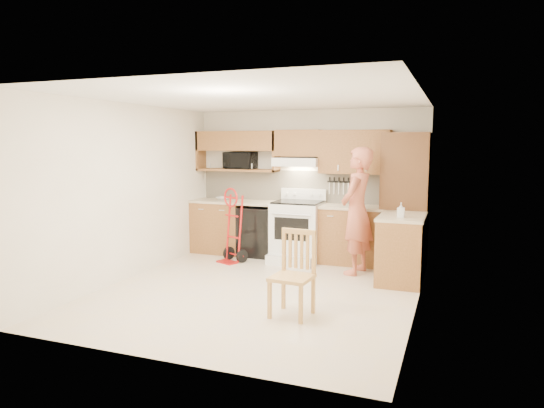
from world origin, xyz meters
The scene contains 28 objects.
floor centered at (0.00, 0.00, -0.01)m, with size 4.00×4.50×0.02m, color beige.
ceiling centered at (0.00, 0.00, 2.51)m, with size 4.00×4.50×0.02m, color white.
wall_back centered at (0.00, 2.26, 1.25)m, with size 4.00×0.02×2.50m, color white.
wall_front centered at (0.00, -2.26, 1.25)m, with size 4.00×0.02×2.50m, color white.
wall_left centered at (-2.01, 0.00, 1.25)m, with size 0.02×4.50×2.50m, color white.
wall_right centered at (2.01, 0.00, 1.25)m, with size 0.02×4.50×2.50m, color white.
backsplash centered at (0.00, 2.23, 1.20)m, with size 3.92×0.03×0.55m, color beige.
lower_cab_left centered at (-1.55, 1.95, 0.45)m, with size 0.90×0.60×0.90m, color #985E36.
dishwasher centered at (-0.80, 1.95, 0.42)m, with size 0.60×0.60×0.85m, color black.
lower_cab_right centered at (0.83, 1.95, 0.45)m, with size 1.14×0.60×0.90m, color #985E36.
countertop_left centered at (-1.25, 1.95, 0.92)m, with size 1.50×0.63×0.04m, color #BEAA8E.
countertop_right centered at (0.83, 1.95, 0.92)m, with size 1.14×0.63×0.04m, color #BEAA8E.
cab_return_right centered at (1.70, 1.15, 0.45)m, with size 0.60×1.00×0.90m, color #985E36.
countertop_return centered at (1.70, 1.15, 0.92)m, with size 0.63×1.00×0.04m, color #BEAA8E.
pantry_tall centered at (1.65, 1.95, 1.05)m, with size 0.70×0.60×2.10m, color brown.
upper_cab_left centered at (-1.25, 2.08, 1.98)m, with size 1.50×0.33×0.34m, color #985E36.
upper_shelf_mw centered at (-1.25, 2.08, 1.47)m, with size 1.50×0.33×0.04m, color #985E36.
upper_cab_center centered at (-0.12, 2.08, 1.94)m, with size 0.76×0.33×0.44m, color #985E36.
upper_cab_right centered at (0.83, 2.08, 1.80)m, with size 1.14×0.33×0.70m, color #985E36.
range_hood centered at (-0.12, 2.02, 1.63)m, with size 0.76×0.46×0.14m, color white.
knife_strip centered at (0.55, 2.21, 1.24)m, with size 0.40×0.05×0.29m, color black, non-canonical shape.
microwave centered at (-1.19, 2.08, 1.64)m, with size 0.54×0.36×0.30m, color black.
range centered at (-0.05, 1.80, 0.58)m, with size 0.79×1.04×1.17m, color white, non-canonical shape.
person centered at (1.02, 1.35, 0.94)m, with size 0.69×0.45×1.88m, color #C26249.
hand_truck centered at (-1.03, 1.32, 0.55)m, with size 0.43×0.40×1.10m, color red, non-canonical shape.
dining_chair centered at (0.71, -0.74, 0.48)m, with size 0.43×0.47×0.96m, color gold, non-canonical shape.
soap_bottle centered at (1.70, 0.93, 1.04)m, with size 0.09×0.09×0.20m, color white.
bowl centered at (-1.48, 1.95, 0.97)m, with size 0.22×0.22×0.05m, color white.
Camera 1 is at (2.38, -5.81, 1.93)m, focal length 32.38 mm.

